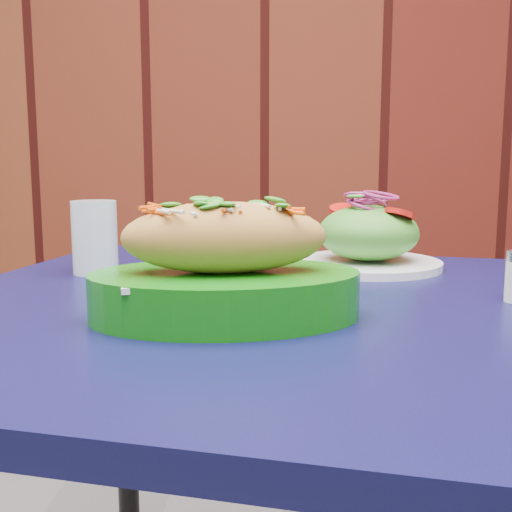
{
  "coord_description": "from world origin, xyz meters",
  "views": [
    {
      "loc": [
        -0.29,
        0.8,
        0.92
      ],
      "look_at": [
        -0.33,
        1.52,
        0.81
      ],
      "focal_mm": 45.0,
      "sensor_mm": 36.0,
      "label": 1
    }
  ],
  "objects": [
    {
      "name": "cafe_table",
      "position": [
        -0.34,
        1.56,
        0.66
      ],
      "size": [
        0.93,
        0.93,
        0.75
      ],
      "rotation": [
        0.0,
        0.0,
        -0.18
      ],
      "color": "black",
      "rests_on": "ground"
    },
    {
      "name": "banh_mi_basket",
      "position": [
        -0.36,
        1.47,
        0.8
      ],
      "size": [
        0.32,
        0.24,
        0.13
      ],
      "rotation": [
        0.0,
        0.0,
        0.17
      ],
      "color": "#11720E",
      "rests_on": "cafe_table"
    },
    {
      "name": "water_glass",
      "position": [
        -0.58,
        1.72,
        0.8
      ],
      "size": [
        0.07,
        0.07,
        0.11
      ],
      "primitive_type": "cylinder",
      "color": "silver",
      "rests_on": "cafe_table"
    },
    {
      "name": "brick_wall",
      "position": [
        0.0,
        2.97,
        1.4
      ],
      "size": [
        4.9,
        0.04,
        2.8
      ],
      "primitive_type": "cube",
      "color": "#48110D",
      "rests_on": "ground"
    },
    {
      "name": "salad_plate",
      "position": [
        -0.17,
        1.79,
        0.8
      ],
      "size": [
        0.23,
        0.23,
        0.12
      ],
      "rotation": [
        0.0,
        0.0,
        -0.2
      ],
      "color": "white",
      "rests_on": "cafe_table"
    }
  ]
}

